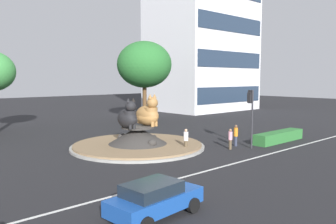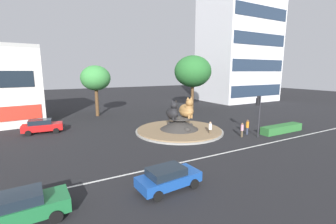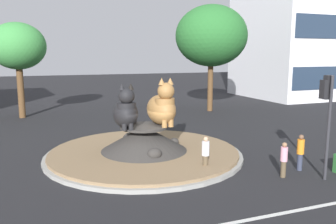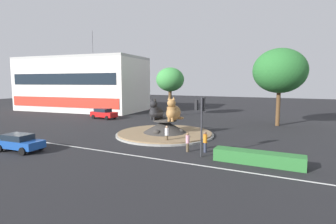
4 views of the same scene
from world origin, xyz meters
name	(u,v)px [view 3 (image 3 of 4)]	position (x,y,z in m)	size (l,w,h in m)	color
ground_plane	(144,156)	(0.00, 0.00, 0.00)	(160.00, 160.00, 0.00)	black
roundabout_island	(144,146)	(0.00, 0.00, 0.56)	(10.73, 10.73, 1.69)	gray
cat_statue_black	(126,111)	(-1.03, -0.14, 2.57)	(1.66, 2.40, 2.39)	black
cat_statue_tabby	(162,108)	(1.05, -0.06, 2.65)	(1.65, 2.70, 2.63)	#9E703D
traffic_light_mast	(327,104)	(6.43, -6.25, 3.41)	(0.71, 0.54, 4.65)	#2D2D33
broadleaf_tree_behind_island	(18,47)	(-6.79, 14.99, 6.19)	(4.73, 4.73, 8.26)	brown
second_tree_near_tower	(211,36)	(10.52, 12.57, 7.28)	(6.90, 6.90, 10.24)	brown
pedestrian_orange_shirt	(300,151)	(6.35, -4.92, 0.94)	(0.33, 0.33, 1.76)	#33384C
pedestrian_pink_shirt	(284,159)	(4.98, -5.43, 0.87)	(0.32, 0.32, 1.63)	brown
pedestrian_white_shirt	(206,153)	(2.02, -3.47, 0.90)	(0.36, 0.36, 1.70)	brown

